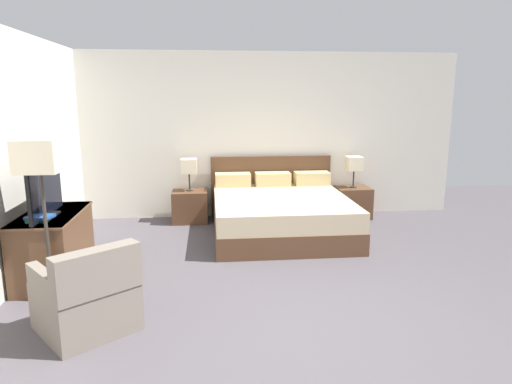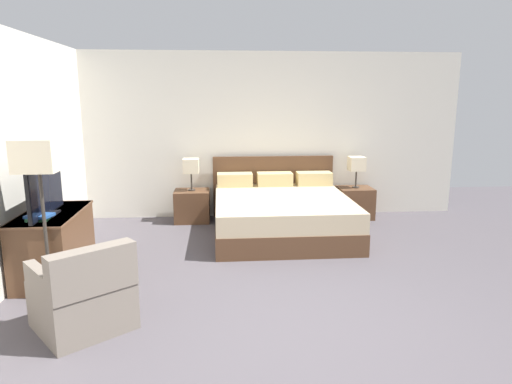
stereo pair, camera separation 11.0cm
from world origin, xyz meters
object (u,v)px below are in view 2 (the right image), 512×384
nightstand_right (355,203)px  floor_lamp (39,164)px  book_blue_cover (40,216)px  armchair_by_window (84,297)px  nightstand_left (192,206)px  table_lamp_right (357,164)px  table_lamp_left (191,166)px  tv (45,191)px  dresser (54,244)px  book_red_cover (38,219)px  bed (281,213)px

nightstand_right → floor_lamp: size_ratio=0.35×
book_blue_cover → floor_lamp: bearing=-62.9°
nightstand_right → armchair_by_window: size_ratio=0.55×
nightstand_left → armchair_by_window: (-0.71, -3.30, 0.04)m
table_lamp_right → floor_lamp: 4.65m
table_lamp_left → tv: tv is taller
floor_lamp → nightstand_left: bearing=66.4°
armchair_by_window → table_lamp_left: bearing=77.9°
floor_lamp → table_lamp_right: bearing=35.8°
nightstand_left → table_lamp_right: size_ratio=1.08×
tv → dresser: bearing=91.5°
tv → book_red_cover: bearing=-95.4°
nightstand_left → armchair_by_window: armchair_by_window is taller
book_red_cover → dresser: bearing=86.8°
book_red_cover → nightstand_left: bearing=60.6°
table_lamp_right → book_red_cover: bearing=-148.5°
table_lamp_left → table_lamp_right: same height
nightstand_left → book_red_cover: bearing=-119.4°
dresser → tv: bearing=-88.5°
bed → dresser: size_ratio=1.85×
nightstand_right → bed: bearing=-150.2°
bed → book_red_cover: bearing=-147.7°
tv → book_red_cover: 0.31m
table_lamp_left → book_red_cover: 2.77m
table_lamp_left → book_blue_cover: bearing=-119.1°
book_blue_cover → nightstand_left: bearing=60.8°
bed → armchair_by_window: size_ratio=2.16×
table_lamp_left → floor_lamp: (-1.19, -2.71, 0.45)m
book_red_cover → floor_lamp: floor_lamp is taller
book_blue_cover → table_lamp_left: bearing=60.9°
dresser → tv: tv is taller
nightstand_right → table_lamp_left: bearing=180.0°
bed → nightstand_left: (-1.28, 0.73, -0.05)m
book_red_cover → book_blue_cover: 0.03m
table_lamp_left → book_blue_cover: table_lamp_left is taller
book_red_cover → tv: bearing=84.6°
nightstand_left → tv: bearing=-121.3°
table_lamp_right → dresser: size_ratio=0.44×
bed → tv: (-2.62, -1.47, 0.66)m
bed → nightstand_left: 1.48m
bed → book_blue_cover: bearing=-147.5°
bed → book_blue_cover: 3.15m
dresser → book_red_cover: size_ratio=5.65×
table_lamp_right → floor_lamp: floor_lamp is taller
book_red_cover → book_blue_cover: bearing=0.0°
tv → floor_lamp: (0.15, -0.50, 0.35)m
book_blue_cover → floor_lamp: 0.65m
nightstand_right → tv: tv is taller
dresser → armchair_by_window: 1.35m
nightstand_right → tv: 4.54m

